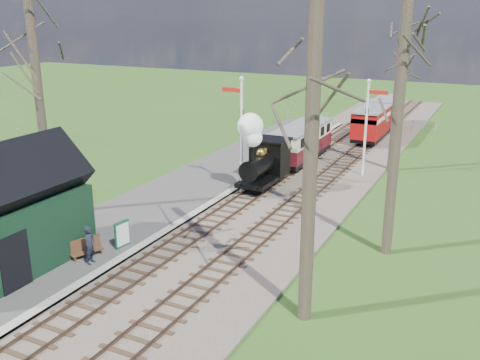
% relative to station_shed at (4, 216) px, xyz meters
% --- Properties ---
extents(distant_hills, '(114.40, 48.00, 22.02)m').
position_rel_station_shed_xyz_m(distant_hills, '(5.70, 60.38, -18.47)').
color(distant_hills, '#385B23').
rests_on(distant_hills, ground).
extents(ballast_bed, '(8.00, 60.00, 0.10)m').
position_rel_station_shed_xyz_m(ballast_bed, '(5.60, 18.00, -2.22)').
color(ballast_bed, brown).
rests_on(ballast_bed, ground).
extents(track_near, '(1.60, 60.00, 0.15)m').
position_rel_station_shed_xyz_m(track_near, '(4.30, 18.00, -2.17)').
color(track_near, brown).
rests_on(track_near, ground).
extents(track_far, '(1.60, 60.00, 0.15)m').
position_rel_station_shed_xyz_m(track_far, '(6.90, 18.00, -2.17)').
color(track_far, brown).
rests_on(track_far, ground).
extents(platform, '(5.00, 44.00, 0.20)m').
position_rel_station_shed_xyz_m(platform, '(0.80, 10.00, -2.17)').
color(platform, '#474442').
rests_on(platform, ground).
extents(coping_strip, '(0.40, 44.00, 0.21)m').
position_rel_station_shed_xyz_m(coping_strip, '(3.10, 10.00, -2.16)').
color(coping_strip, '#B2AD9E').
rests_on(coping_strip, ground).
extents(station_shed, '(3.25, 6.30, 4.78)m').
position_rel_station_shed_xyz_m(station_shed, '(0.00, 0.00, 0.00)').
color(station_shed, black).
rests_on(station_shed, platform).
extents(semaphore_near, '(1.22, 0.24, 6.22)m').
position_rel_station_shed_xyz_m(semaphore_near, '(3.53, 12.00, 1.35)').
color(semaphore_near, silver).
rests_on(semaphore_near, ground).
extents(semaphore_far, '(1.22, 0.24, 5.72)m').
position_rel_station_shed_xyz_m(semaphore_far, '(8.67, 18.00, 1.08)').
color(semaphore_far, silver).
rests_on(semaphore_far, ground).
extents(bare_trees, '(15.51, 22.39, 12.00)m').
position_rel_station_shed_xyz_m(bare_trees, '(5.63, 6.10, 2.94)').
color(bare_trees, '#382D23').
rests_on(bare_trees, ground).
extents(fence_line, '(12.60, 0.08, 1.00)m').
position_rel_station_shed_xyz_m(fence_line, '(4.60, 32.00, -1.72)').
color(fence_line, slate).
rests_on(fence_line, ground).
extents(locomotive, '(1.70, 3.96, 4.24)m').
position_rel_station_shed_xyz_m(locomotive, '(4.29, 13.15, -0.30)').
color(locomotive, black).
rests_on(locomotive, ground).
extents(coach, '(1.98, 6.78, 2.08)m').
position_rel_station_shed_xyz_m(coach, '(4.30, 19.21, -0.82)').
color(coach, black).
rests_on(coach, ground).
extents(red_carriage_a, '(1.95, 4.84, 2.06)m').
position_rel_station_shed_xyz_m(red_carriage_a, '(6.90, 26.85, -0.84)').
color(red_carriage_a, black).
rests_on(red_carriage_a, ground).
extents(red_carriage_b, '(1.95, 4.84, 2.06)m').
position_rel_station_shed_xyz_m(red_carriage_b, '(6.90, 32.35, -0.84)').
color(red_carriage_b, black).
rests_on(red_carriage_b, ground).
extents(sign_board, '(0.20, 0.75, 1.09)m').
position_rel_station_shed_xyz_m(sign_board, '(2.52, 3.38, -1.52)').
color(sign_board, '#0F492F').
rests_on(sign_board, platform).
extents(bench, '(0.84, 1.32, 0.73)m').
position_rel_station_shed_xyz_m(bench, '(1.77, 2.06, -1.73)').
color(bench, '#4E2F1B').
rests_on(bench, platform).
extents(person, '(0.48, 0.61, 1.50)m').
position_rel_station_shed_xyz_m(person, '(2.40, 1.64, -1.32)').
color(person, black).
rests_on(person, platform).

